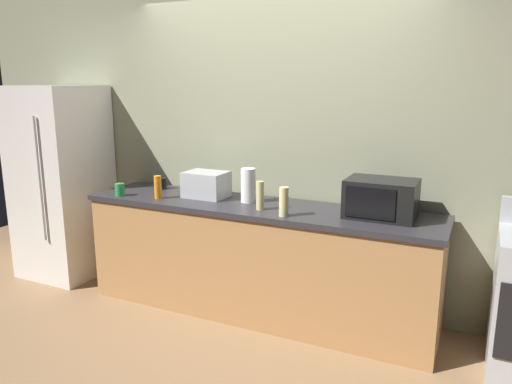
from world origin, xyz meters
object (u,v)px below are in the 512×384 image
at_px(refrigerator, 62,182).
at_px(mug_black, 162,183).
at_px(bottle_dish_soap, 158,187).
at_px(bottle_vinegar, 260,196).
at_px(microwave, 381,198).
at_px(bottle_hand_soap, 284,202).
at_px(mug_green, 120,190).
at_px(toaster_oven, 206,184).
at_px(paper_towel_roll, 248,185).

relative_size(refrigerator, mug_black, 18.27).
xyz_separation_m(refrigerator, mug_black, (1.04, 0.16, 0.05)).
bearing_deg(bottle_dish_soap, bottle_vinegar, 2.01).
height_order(microwave, bottle_dish_soap, microwave).
bearing_deg(bottle_hand_soap, mug_green, 179.87).
bearing_deg(bottle_hand_soap, mug_black, 164.22).
height_order(microwave, toaster_oven, microwave).
xyz_separation_m(bottle_hand_soap, mug_black, (-1.33, 0.38, -0.06)).
distance_m(toaster_oven, paper_towel_roll, 0.39).
bearing_deg(paper_towel_roll, bottle_vinegar, -43.53).
height_order(refrigerator, toaster_oven, refrigerator).
xyz_separation_m(toaster_oven, paper_towel_roll, (0.39, -0.01, 0.03)).
bearing_deg(mug_black, toaster_oven, -10.52).
bearing_deg(bottle_vinegar, microwave, 11.59).
height_order(microwave, mug_green, microwave).
height_order(paper_towel_roll, bottle_vinegar, paper_towel_roll).
xyz_separation_m(bottle_dish_soap, mug_green, (-0.35, -0.06, -0.04)).
bearing_deg(microwave, mug_green, -172.88).
relative_size(bottle_vinegar, mug_black, 2.18).
height_order(paper_towel_roll, mug_black, paper_towel_roll).
bearing_deg(paper_towel_roll, mug_green, -166.05).
xyz_separation_m(refrigerator, bottle_vinegar, (2.14, -0.13, 0.11)).
xyz_separation_m(microwave, bottle_dish_soap, (-1.75, -0.21, -0.04)).
xyz_separation_m(toaster_oven, mug_green, (-0.67, -0.27, -0.05)).
height_order(toaster_oven, bottle_dish_soap, toaster_oven).
relative_size(microwave, toaster_oven, 1.41).
height_order(toaster_oven, mug_green, toaster_oven).
height_order(refrigerator, bottle_vinegar, refrigerator).
bearing_deg(mug_green, toaster_oven, 22.18).
distance_m(paper_towel_roll, bottle_dish_soap, 0.75).
height_order(refrigerator, mug_black, refrigerator).
height_order(refrigerator, microwave, refrigerator).
bearing_deg(toaster_oven, mug_green, -157.82).
bearing_deg(microwave, bottle_dish_soap, -173.30).
distance_m(bottle_vinegar, mug_black, 1.14).
relative_size(toaster_oven, bottle_dish_soap, 1.81).
relative_size(bottle_hand_soap, mug_black, 2.13).
relative_size(bottle_dish_soap, mug_green, 1.80).
distance_m(bottle_dish_soap, bottle_hand_soap, 1.13).
xyz_separation_m(mug_black, mug_green, (-0.15, -0.37, 0.00)).
relative_size(bottle_dish_soap, mug_black, 1.91).
height_order(microwave, mug_black, microwave).
height_order(bottle_dish_soap, bottle_hand_soap, bottle_hand_soap).
relative_size(microwave, bottle_vinegar, 2.23).
height_order(bottle_dish_soap, mug_green, bottle_dish_soap).
height_order(refrigerator, bottle_hand_soap, refrigerator).
bearing_deg(mug_black, paper_towel_roll, -6.68).
xyz_separation_m(microwave, bottle_vinegar, (-0.85, -0.17, -0.03)).
bearing_deg(bottle_dish_soap, toaster_oven, 33.80).
distance_m(bottle_hand_soap, mug_green, 1.48).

